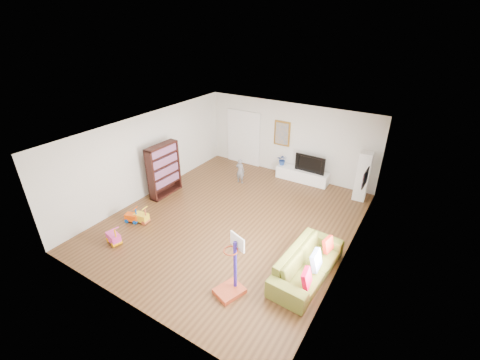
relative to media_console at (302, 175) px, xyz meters
The scene contains 25 objects.
floor 3.54m from the media_console, 102.39° to the right, with size 6.50×7.50×0.00m, color brown.
ceiling 4.32m from the media_console, 102.39° to the right, with size 6.50×7.50×0.00m, color white.
wall_back 1.39m from the media_console, 158.56° to the left, with size 6.50×0.00×2.70m, color silver.
wall_front 7.33m from the media_console, 96.01° to the right, with size 6.50×0.00×2.70m, color silver.
wall_left 5.41m from the media_console, 139.26° to the right, with size 0.00×7.50×2.70m, color silver.
wall_right 4.40m from the media_console, 54.18° to the right, with size 0.00×7.50×2.70m, color silver.
navy_accent 3.61m from the media_console, 39.65° to the right, with size 0.01×3.20×1.70m, color black.
olive_wainscot 3.23m from the media_console, 39.65° to the right, with size 0.01×3.20×1.00m, color brown.
doorway 2.80m from the media_console, behind, with size 1.45×0.06×2.10m, color white.
painting_back 1.69m from the media_console, 165.66° to the left, with size 0.62×0.06×0.92m, color gold.
artwork_right 3.32m from the media_console, 37.52° to the right, with size 0.04×0.56×0.46m, color #7F3F8C.
media_console is the anchor object (origin of this frame).
tall_cabinet 2.18m from the media_console, ahead, with size 0.38×0.38×1.64m, color white.
bookshelf 4.89m from the media_console, 136.74° to the right, with size 0.32×1.21×1.76m, color black.
sofa 4.84m from the media_console, 66.58° to the right, with size 2.30×0.90×0.67m, color #646825.
basketball_hoop 5.91m from the media_console, 83.07° to the right, with size 0.50×0.61×1.45m, color #AC3D20.
ride_on_yellow 5.76m from the media_console, 120.72° to the right, with size 0.40×0.25×0.54m, color yellow.
ride_on_orange 6.01m from the media_console, 122.18° to the right, with size 0.37×0.23×0.49m, color #E44A06.
ride_on_pink 6.65m from the media_console, 115.26° to the right, with size 0.41×0.26×0.55m, color #E53697.
child 2.27m from the media_console, 144.61° to the right, with size 0.34×0.22×0.92m, color slate.
tv 0.60m from the media_console, ahead, with size 1.09×0.14×0.63m, color black.
vase_plant 0.91m from the media_console, behind, with size 0.36×0.31×0.40m, color #244699.
pillow_left 5.53m from the media_console, 67.24° to the right, with size 0.10×0.37×0.37m, color red.
pillow_center 4.94m from the media_console, 64.63° to the right, with size 0.11×0.42×0.42m, color white.
pillow_right 4.36m from the media_console, 60.23° to the right, with size 0.09×0.34×0.34m, color #AB1E11.
Camera 1 is at (4.35, -6.58, 5.37)m, focal length 24.00 mm.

